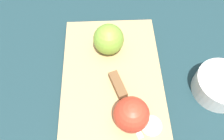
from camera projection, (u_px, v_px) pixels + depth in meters
ground_plane at (112, 78)px, 0.60m from camera, size 4.00×4.00×0.00m
cutting_board at (112, 76)px, 0.59m from camera, size 0.42×0.32×0.02m
apple_half_left at (109, 39)px, 0.59m from camera, size 0.08×0.08×0.08m
apple_half_right at (132, 114)px, 0.48m from camera, size 0.08×0.08×0.08m
knife at (119, 88)px, 0.55m from camera, size 0.18×0.05×0.02m
apple_slice at (151, 126)px, 0.50m from camera, size 0.05×0.05×0.01m
bowl at (221, 85)px, 0.55m from camera, size 0.13×0.13×0.06m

